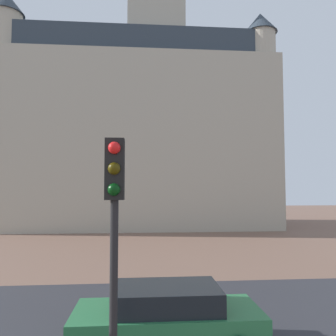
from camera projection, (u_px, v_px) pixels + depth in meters
ground_plane at (160, 313)px, 10.10m from camera, size 120.00×120.00×0.00m
street_asphalt_strip at (161, 320)px, 9.57m from camera, size 120.00×7.66×0.00m
landmark_building at (140, 126)px, 34.22m from camera, size 27.22×11.32×33.22m
car_green at (167, 318)px, 7.94m from camera, size 4.55×2.05×1.48m
traffic_light_pole at (114, 234)px, 4.71m from camera, size 0.28×0.34×4.62m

